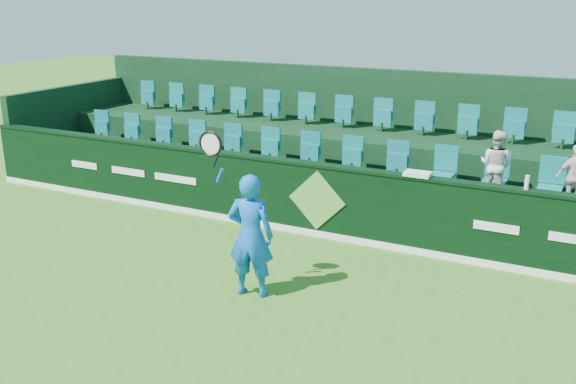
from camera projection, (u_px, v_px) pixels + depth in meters
The scene contains 12 objects.
ground at pixel (193, 333), 8.33m from camera, with size 60.00×60.00×0.00m, color #336D1A.
sponsor_hoarding at pixel (320, 200), 11.54m from camera, with size 16.00×0.25×1.35m.
stand_tier_front at pixel (342, 198), 12.56m from camera, with size 16.00×2.00×0.80m, color black.
stand_tier_back at pixel (375, 164), 14.11m from camera, with size 16.00×1.80×1.30m, color black.
stand_rear at pixel (383, 135), 14.32m from camera, with size 16.00×4.10×2.60m.
seat_row_front at pixel (351, 159), 12.70m from camera, with size 13.50×0.50×0.60m, color #116871.
seat_row_back at pixel (381, 119), 14.08m from camera, with size 13.50×0.50×0.60m, color #116871.
tennis_player at pixel (250, 235), 9.16m from camera, with size 1.19×0.58×2.47m.
spectator_left at pixel (496, 165), 11.07m from camera, with size 0.59×0.46×1.20m, color silver.
spectator_middle at pixel (575, 177), 10.54m from camera, with size 0.64×0.27×1.09m, color silver.
towel at pixel (418, 174), 10.58m from camera, with size 0.43×0.28×0.06m, color white.
drinks_bottle at pixel (527, 182), 9.82m from camera, with size 0.07×0.07×0.22m, color silver.
Camera 1 is at (4.44, -6.07, 4.22)m, focal length 40.00 mm.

